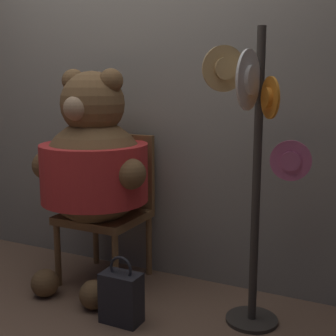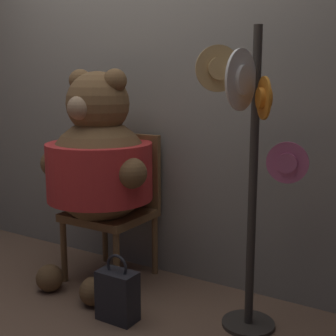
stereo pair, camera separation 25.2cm
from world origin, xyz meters
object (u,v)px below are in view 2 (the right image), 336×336
chair (117,201)px  hat_display_rack (250,166)px  handbag_on_ground (117,295)px  teddy_bear (99,164)px

chair → hat_display_rack: size_ratio=0.61×
hat_display_rack → handbag_on_ground: hat_display_rack is taller
handbag_on_ground → teddy_bear: bearing=139.4°
teddy_bear → handbag_on_ground: teddy_bear is taller
teddy_bear → handbag_on_ground: size_ratio=3.62×
hat_display_rack → handbag_on_ground: size_ratio=4.13×
teddy_bear → hat_display_rack: bearing=-4.4°
handbag_on_ground → hat_display_rack: bearing=22.7°
handbag_on_ground → chair: bearing=127.7°
chair → teddy_bear: size_ratio=0.69×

